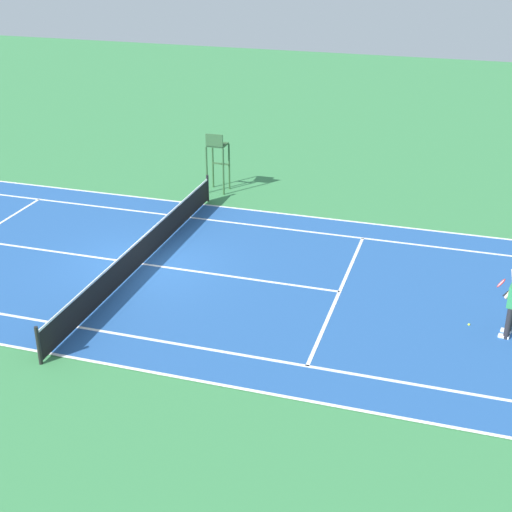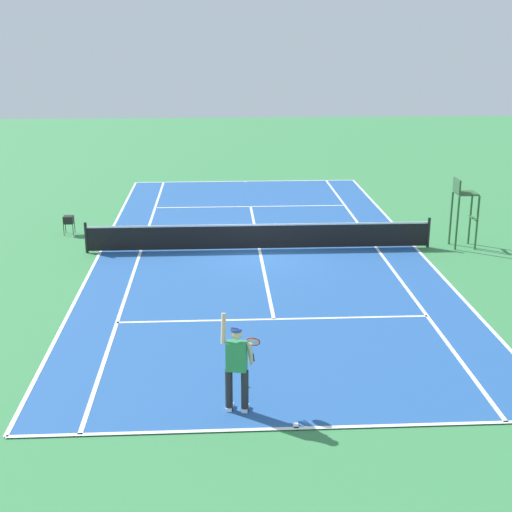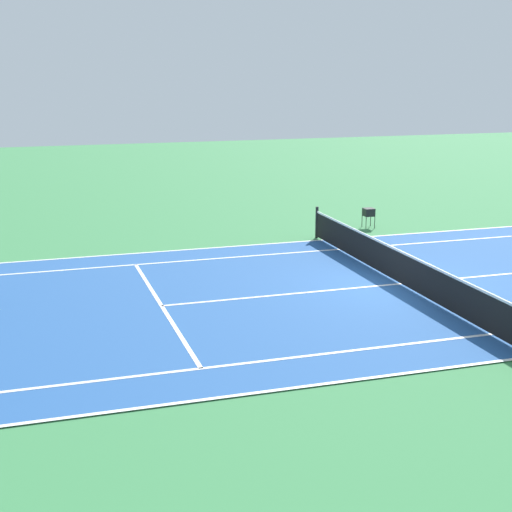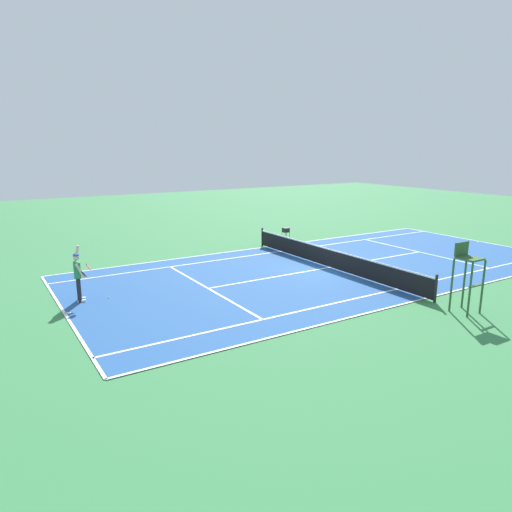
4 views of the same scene
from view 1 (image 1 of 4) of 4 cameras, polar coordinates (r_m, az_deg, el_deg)
name	(u,v)px [view 1 (image 1 of 4)]	position (r m, az deg, el deg)	size (l,w,h in m)	color
ground_plane	(143,265)	(23.68, -8.82, -0.67)	(80.00, 80.00, 0.00)	#387F47
court	(143,264)	(23.67, -8.82, -0.65)	(11.08, 23.88, 0.03)	#235193
net	(142,250)	(23.46, -8.91, 0.48)	(11.98, 0.10, 1.07)	black
tennis_player	(512,303)	(20.22, 19.34, -3.49)	(0.82, 0.62, 2.08)	#232328
tennis_ball	(469,325)	(20.85, 16.29, -5.16)	(0.07, 0.07, 0.07)	#D1E533
umpire_chair	(217,154)	(29.18, -3.06, 7.93)	(0.77, 0.77, 2.44)	#2D562D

